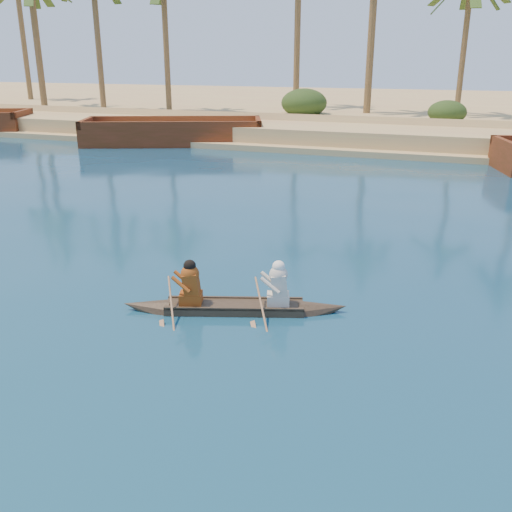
% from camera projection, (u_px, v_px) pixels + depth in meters
% --- Properties ---
extents(sandy_embankment, '(150.00, 51.00, 1.50)m').
position_uv_depth(sandy_embankment, '(335.00, 110.00, 57.32)').
color(sandy_embankment, tan).
rests_on(sandy_embankment, ground).
extents(palm_grove, '(110.00, 14.00, 16.00)m').
position_uv_depth(palm_grove, '(306.00, 23.00, 44.30)').
color(palm_grove, '#2F4F1B').
rests_on(palm_grove, ground).
extents(shrub_cluster, '(100.00, 6.00, 2.40)m').
position_uv_depth(shrub_cluster, '(292.00, 117.00, 43.44)').
color(shrub_cluster, '#203112').
rests_on(shrub_cluster, ground).
extents(canoe, '(5.14, 2.28, 1.43)m').
position_uv_depth(canoe, '(234.00, 300.00, 13.12)').
color(canoe, '#403323').
rests_on(canoe, ground).
extents(barge_mid, '(12.38, 7.99, 1.96)m').
position_uv_depth(barge_mid, '(173.00, 134.00, 38.25)').
color(barge_mid, maroon).
rests_on(barge_mid, ground).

